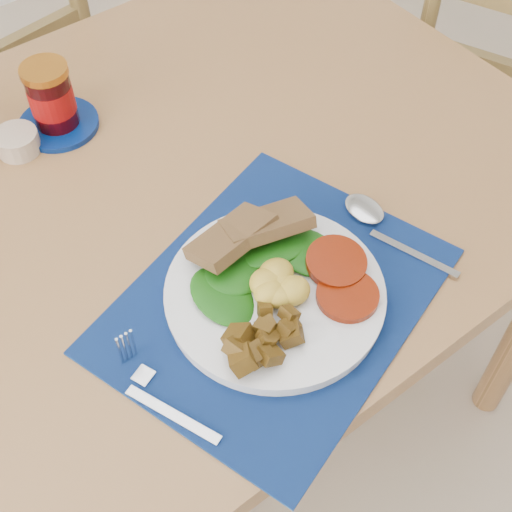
# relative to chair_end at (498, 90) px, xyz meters

# --- Properties ---
(ground) EXTENTS (4.00, 4.00, 0.00)m
(ground) POSITION_rel_chair_end_xyz_m (-0.92, -0.19, -0.53)
(ground) COLOR tan
(ground) RESTS_ON ground
(table) EXTENTS (1.40, 0.90, 0.75)m
(table) POSITION_rel_chair_end_xyz_m (-0.92, 0.01, 0.14)
(table) COLOR brown
(table) RESTS_ON ground
(chair_end) EXTENTS (0.48, 0.49, 1.02)m
(chair_end) POSITION_rel_chair_end_xyz_m (0.00, 0.00, 0.00)
(chair_end) COLOR brown
(chair_end) RESTS_ON ground
(placemat) EXTENTS (0.52, 0.45, 0.00)m
(placemat) POSITION_rel_chair_end_xyz_m (-0.83, -0.26, 0.23)
(placemat) COLOR black
(placemat) RESTS_ON table
(breakfast_plate) EXTENTS (0.28, 0.28, 0.07)m
(breakfast_plate) POSITION_rel_chair_end_xyz_m (-0.84, -0.26, 0.25)
(breakfast_plate) COLOR silver
(breakfast_plate) RESTS_ON placemat
(fork) EXTENTS (0.06, 0.18, 0.00)m
(fork) POSITION_rel_chair_end_xyz_m (-1.03, -0.27, 0.23)
(fork) COLOR #B2B5BA
(fork) RESTS_ON placemat
(spoon) EXTENTS (0.05, 0.20, 0.01)m
(spoon) POSITION_rel_chair_end_xyz_m (-0.63, -0.24, 0.23)
(spoon) COLOR #B2B5BA
(spoon) RESTS_ON placemat
(ramekin) EXTENTS (0.07, 0.07, 0.03)m
(ramekin) POSITION_rel_chair_end_xyz_m (-0.97, 0.21, 0.24)
(ramekin) COLOR tan
(ramekin) RESTS_ON table
(jam_on_saucer) EXTENTS (0.13, 0.13, 0.11)m
(jam_on_saucer) POSITION_rel_chair_end_xyz_m (-0.89, 0.22, 0.28)
(jam_on_saucer) COLOR navy
(jam_on_saucer) RESTS_ON table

